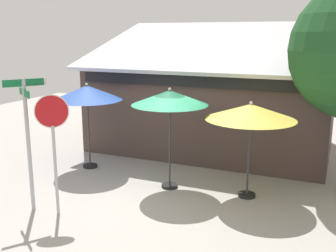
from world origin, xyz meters
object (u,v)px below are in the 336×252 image
(street_sign_post, at_px, (28,131))
(patio_umbrella_mustard_right, at_px, (251,113))
(patio_umbrella_forest_green_center, at_px, (170,99))
(patio_umbrella_royal_blue_left, at_px, (87,93))
(stop_sign, at_px, (53,133))

(street_sign_post, bearing_deg, patio_umbrella_mustard_right, 32.23)
(patio_umbrella_forest_green_center, xyz_separation_m, patio_umbrella_mustard_right, (2.06, 0.21, -0.24))
(patio_umbrella_mustard_right, bearing_deg, patio_umbrella_forest_green_center, -174.16)
(patio_umbrella_royal_blue_left, xyz_separation_m, patio_umbrella_mustard_right, (5.00, -0.34, -0.13))
(stop_sign, bearing_deg, patio_umbrella_forest_green_center, 56.59)
(stop_sign, relative_size, patio_umbrella_royal_blue_left, 1.06)
(patio_umbrella_royal_blue_left, height_order, patio_umbrella_forest_green_center, patio_umbrella_forest_green_center)
(patio_umbrella_forest_green_center, relative_size, patio_umbrella_mustard_right, 1.10)
(stop_sign, bearing_deg, patio_umbrella_royal_blue_left, 111.86)
(patio_umbrella_forest_green_center, bearing_deg, street_sign_post, -132.61)
(patio_umbrella_royal_blue_left, relative_size, patio_umbrella_mustard_right, 1.07)
(street_sign_post, bearing_deg, patio_umbrella_royal_blue_left, 99.99)
(patio_umbrella_forest_green_center, bearing_deg, patio_umbrella_mustard_right, 5.84)
(patio_umbrella_royal_blue_left, relative_size, patio_umbrella_forest_green_center, 0.97)
(street_sign_post, bearing_deg, stop_sign, 2.46)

